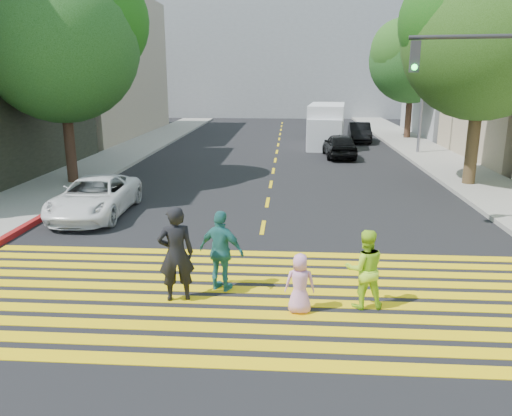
# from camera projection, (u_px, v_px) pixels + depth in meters

# --- Properties ---
(ground) EXTENTS (120.00, 120.00, 0.00)m
(ground) POSITION_uv_depth(u_px,v_px,m) (245.00, 326.00, 8.97)
(ground) COLOR black
(sidewalk_left) EXTENTS (3.00, 40.00, 0.15)m
(sidewalk_left) POSITION_uv_depth(u_px,v_px,m) (139.00, 147.00, 30.71)
(sidewalk_left) COLOR gray
(sidewalk_left) RESTS_ON ground
(sidewalk_right) EXTENTS (3.00, 60.00, 0.15)m
(sidewalk_right) POSITION_uv_depth(u_px,v_px,m) (459.00, 172.00, 22.85)
(sidewalk_right) COLOR gray
(sidewalk_right) RESTS_ON ground
(curb_red) EXTENTS (0.20, 8.00, 0.16)m
(curb_red) POSITION_uv_depth(u_px,v_px,m) (37.00, 220.00, 15.18)
(curb_red) COLOR maroon
(curb_red) RESTS_ON ground
(crosswalk) EXTENTS (13.40, 5.30, 0.01)m
(crosswalk) POSITION_uv_depth(u_px,v_px,m) (250.00, 295.00, 10.20)
(crosswalk) COLOR yellow
(crosswalk) RESTS_ON ground
(lane_line) EXTENTS (0.12, 34.40, 0.01)m
(lane_line) POSITION_uv_depth(u_px,v_px,m) (278.00, 148.00, 30.65)
(lane_line) COLOR yellow
(lane_line) RESTS_ON ground
(building_left_tan) EXTENTS (12.00, 16.00, 10.00)m
(building_left_tan) POSITION_uv_depth(u_px,v_px,m) (57.00, 66.00, 35.71)
(building_left_tan) COLOR tan
(building_left_tan) RESTS_ON ground
(building_right_grey) EXTENTS (10.00, 10.00, 10.00)m
(building_right_grey) POSITION_uv_depth(u_px,v_px,m) (491.00, 66.00, 35.60)
(building_right_grey) COLOR gray
(building_right_grey) RESTS_ON ground
(backdrop_block) EXTENTS (30.00, 8.00, 12.00)m
(backdrop_block) POSITION_uv_depth(u_px,v_px,m) (284.00, 59.00, 53.67)
(backdrop_block) COLOR gray
(backdrop_block) RESTS_ON ground
(tree_left) EXTENTS (7.91, 7.91, 8.66)m
(tree_left) POSITION_uv_depth(u_px,v_px,m) (62.00, 35.00, 18.99)
(tree_left) COLOR #392216
(tree_left) RESTS_ON ground
(tree_right_near) EXTENTS (7.37, 6.94, 8.88)m
(tree_right_near) POSITION_uv_depth(u_px,v_px,m) (488.00, 29.00, 18.57)
(tree_right_near) COLOR #453120
(tree_right_near) RESTS_ON ground
(tree_right_far) EXTENTS (7.56, 7.53, 8.41)m
(tree_right_far) POSITION_uv_depth(u_px,v_px,m) (414.00, 54.00, 33.31)
(tree_right_far) COLOR #38291C
(tree_right_far) RESTS_ON ground
(pedestrian_man) EXTENTS (0.81, 0.64, 1.94)m
(pedestrian_man) POSITION_uv_depth(u_px,v_px,m) (176.00, 254.00, 9.78)
(pedestrian_man) COLOR black
(pedestrian_man) RESTS_ON ground
(pedestrian_woman) EXTENTS (0.82, 0.67, 1.57)m
(pedestrian_woman) POSITION_uv_depth(u_px,v_px,m) (365.00, 269.00, 9.53)
(pedestrian_woman) COLOR #B3ED2A
(pedestrian_woman) RESTS_ON ground
(pedestrian_child) EXTENTS (0.58, 0.39, 1.17)m
(pedestrian_child) POSITION_uv_depth(u_px,v_px,m) (300.00, 283.00, 9.36)
(pedestrian_child) COLOR #E398C8
(pedestrian_child) RESTS_ON ground
(pedestrian_extra) EXTENTS (1.09, 0.75, 1.72)m
(pedestrian_extra) POSITION_uv_depth(u_px,v_px,m) (221.00, 251.00, 10.27)
(pedestrian_extra) COLOR #2A7574
(pedestrian_extra) RESTS_ON ground
(white_sedan) EXTENTS (2.14, 4.45, 1.22)m
(white_sedan) POSITION_uv_depth(u_px,v_px,m) (95.00, 197.00, 15.88)
(white_sedan) COLOR white
(white_sedan) RESTS_ON ground
(dark_car_near) EXTENTS (1.72, 3.95, 1.32)m
(dark_car_near) POSITION_uv_depth(u_px,v_px,m) (340.00, 145.00, 27.03)
(dark_car_near) COLOR black
(dark_car_near) RESTS_ON ground
(silver_car) EXTENTS (2.31, 4.60, 1.28)m
(silver_car) POSITION_uv_depth(u_px,v_px,m) (324.00, 128.00, 36.09)
(silver_car) COLOR gray
(silver_car) RESTS_ON ground
(dark_car_parked) EXTENTS (1.55, 3.96, 1.28)m
(dark_car_parked) POSITION_uv_depth(u_px,v_px,m) (359.00, 132.00, 33.32)
(dark_car_parked) COLOR black
(dark_car_parked) RESTS_ON ground
(white_van) EXTENTS (2.64, 5.71, 2.60)m
(white_van) POSITION_uv_depth(u_px,v_px,m) (326.00, 127.00, 30.94)
(white_van) COLOR white
(white_van) RESTS_ON ground
(street_lamp) EXTENTS (1.94, 0.51, 8.58)m
(street_lamp) POSITION_uv_depth(u_px,v_px,m) (422.00, 64.00, 26.91)
(street_lamp) COLOR gray
(street_lamp) RESTS_ON ground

